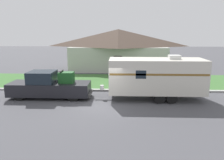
{
  "coord_description": "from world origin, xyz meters",
  "views": [
    {
      "loc": [
        1.15,
        -13.93,
        4.88
      ],
      "look_at": [
        0.52,
        1.69,
        1.4
      ],
      "focal_mm": 35.0,
      "sensor_mm": 36.0,
      "label": 1
    }
  ],
  "objects": [
    {
      "name": "curb_strip",
      "position": [
        0.0,
        3.75,
        0.07
      ],
      "size": [
        80.0,
        0.3,
        0.14
      ],
      "color": "#ADADA8",
      "rests_on": "ground_plane"
    },
    {
      "name": "lawn_strip",
      "position": [
        0.0,
        7.4,
        0.01
      ],
      "size": [
        80.0,
        7.0,
        0.03
      ],
      "color": "#3D6B33",
      "rests_on": "ground_plane"
    },
    {
      "name": "travel_trailer",
      "position": [
        3.74,
        1.69,
        1.74
      ],
      "size": [
        8.04,
        2.43,
        3.25
      ],
      "color": "black",
      "rests_on": "ground_plane"
    },
    {
      "name": "ground_plane",
      "position": [
        0.0,
        0.0,
        0.0
      ],
      "size": [
        120.0,
        120.0,
        0.0
      ],
      "primitive_type": "plane",
      "color": "#47474C"
    },
    {
      "name": "pickup_truck",
      "position": [
        -4.18,
        1.69,
        0.89
      ],
      "size": [
        6.09,
        1.91,
        2.08
      ],
      "color": "black",
      "rests_on": "ground_plane"
    },
    {
      "name": "mailbox",
      "position": [
        -5.25,
        4.76,
        1.05
      ],
      "size": [
        0.48,
        0.2,
        1.37
      ],
      "color": "brown",
      "rests_on": "ground_plane"
    },
    {
      "name": "house_across_street",
      "position": [
        0.81,
        14.65,
        2.69
      ],
      "size": [
        12.94,
        6.59,
        5.18
      ],
      "color": "#B2B2A8",
      "rests_on": "ground_plane"
    }
  ]
}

